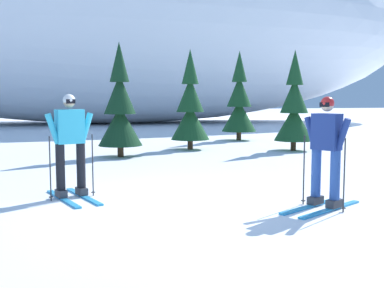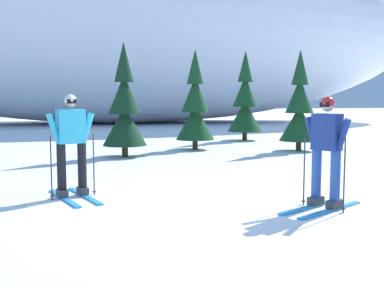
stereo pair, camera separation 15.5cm
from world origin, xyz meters
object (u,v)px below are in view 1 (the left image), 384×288
at_px(skier_cyan_jacket, 70,143).
at_px(pine_tree_far_right, 294,109).
at_px(pine_tree_far_left, 120,109).
at_px(pine_tree_center_left, 190,108).
at_px(skier_navy_jacket, 326,150).
at_px(pine_tree_center_right, 239,103).

distance_m(skier_cyan_jacket, pine_tree_far_right, 8.88).
height_order(pine_tree_far_left, pine_tree_center_left, pine_tree_far_left).
height_order(skier_cyan_jacket, pine_tree_center_left, pine_tree_center_left).
bearing_deg(skier_navy_jacket, pine_tree_center_right, 76.82).
xyz_separation_m(pine_tree_center_left, pine_tree_center_right, (2.68, 2.77, 0.11)).
xyz_separation_m(skier_navy_jacket, pine_tree_far_right, (3.07, 7.32, 0.44)).
xyz_separation_m(skier_cyan_jacket, pine_tree_far_right, (6.86, 5.61, 0.40)).
xyz_separation_m(skier_cyan_jacket, pine_tree_center_left, (3.74, 6.74, 0.43)).
xyz_separation_m(pine_tree_center_right, pine_tree_far_right, (0.45, -3.90, -0.14)).
xyz_separation_m(skier_navy_jacket, pine_tree_far_left, (-2.45, 7.05, 0.47)).
relative_size(pine_tree_far_left, pine_tree_center_left, 1.00).
bearing_deg(skier_cyan_jacket, pine_tree_center_right, 56.00).
height_order(skier_navy_jacket, pine_tree_far_left, pine_tree_far_left).
height_order(pine_tree_center_right, pine_tree_far_right, pine_tree_center_right).
xyz_separation_m(pine_tree_far_left, pine_tree_center_right, (5.08, 4.17, 0.11)).
bearing_deg(pine_tree_far_left, skier_cyan_jacket, -104.08).
distance_m(pine_tree_center_left, pine_tree_far_right, 3.32).
bearing_deg(pine_tree_center_left, pine_tree_far_left, -149.75).
relative_size(skier_navy_jacket, pine_tree_far_right, 0.54).
xyz_separation_m(skier_navy_jacket, pine_tree_center_left, (-0.05, 8.45, 0.46)).
bearing_deg(skier_navy_jacket, pine_tree_center_left, 90.33).
bearing_deg(pine_tree_center_right, skier_cyan_jacket, -124.00).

